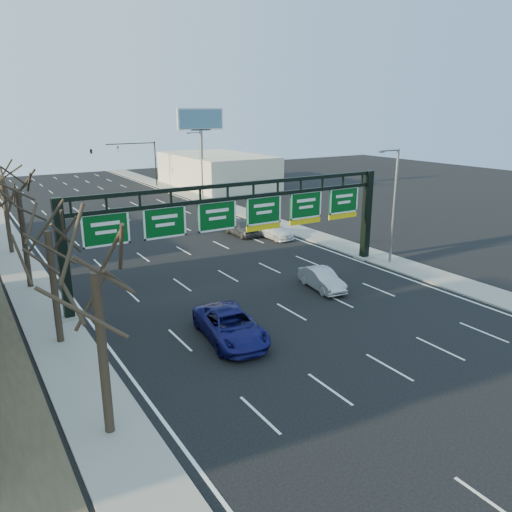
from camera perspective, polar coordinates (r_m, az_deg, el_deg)
ground at (r=29.18m, az=6.35°, el=-7.64°), size 160.00×160.00×0.00m
sidewalk_left at (r=42.63m, az=-25.33°, el=-1.24°), size 3.00×120.00×0.12m
sidewalk_right at (r=51.69m, az=3.90°, el=3.23°), size 3.00×120.00×0.12m
lane_markings at (r=45.63m, az=-9.29°, el=1.18°), size 21.60×120.00×0.01m
sign_gantry at (r=34.13m, az=-1.50°, el=4.22°), size 24.60×1.20×7.20m
building_right_distant at (r=80.27m, az=-4.51°, el=9.72°), size 12.00×20.00×5.00m
tree_near at (r=17.77m, az=-18.22°, el=1.34°), size 3.60×3.60×8.86m
tree_gantry at (r=26.50m, az=-22.98°, el=4.82°), size 3.60×3.60×8.48m
tree_mid at (r=36.21m, az=-25.81°, el=8.49°), size 3.60×3.60×9.24m
streetlight_near at (r=40.17m, az=15.42°, el=6.15°), size 2.15×0.22×9.00m
streetlight_far at (r=67.75m, az=-6.33°, el=10.63°), size 2.15×0.22×9.00m
billboard_right at (r=73.05m, az=-6.34°, el=14.18°), size 7.00×0.50×12.00m
traffic_signal_mast at (r=79.27m, az=-15.68°, el=11.27°), size 10.16×0.54×7.00m
car_blue_suv at (r=26.77m, az=-2.93°, el=-7.96°), size 3.41×6.11×1.61m
car_silver_sedan at (r=34.36m, az=7.54°, el=-2.64°), size 2.04×4.41×1.40m
car_white_wagon at (r=47.78m, az=1.95°, el=2.93°), size 2.40×4.90×1.37m
car_grey_far at (r=48.78m, az=-1.75°, el=3.33°), size 1.98×4.64×1.56m
car_silver_distant at (r=54.18m, az=-16.63°, el=3.91°), size 1.75×4.49×1.46m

